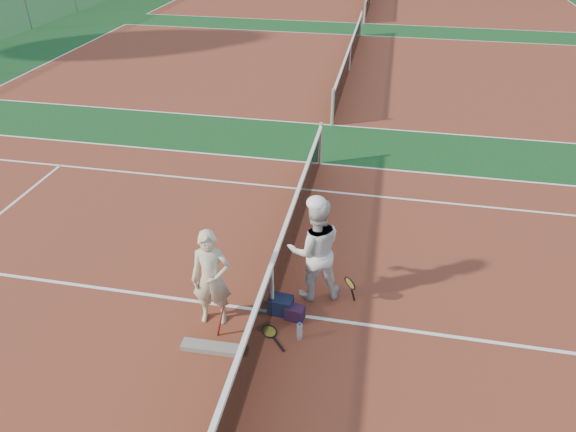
% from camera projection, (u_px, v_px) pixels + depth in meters
% --- Properties ---
extents(ground, '(130.00, 130.00, 0.00)m').
position_uv_depth(ground, '(273.00, 312.00, 8.47)').
color(ground, '#113E1A').
rests_on(ground, ground).
extents(court_main, '(23.77, 10.97, 0.01)m').
position_uv_depth(court_main, '(273.00, 312.00, 8.47)').
color(court_main, maroon).
rests_on(court_main, ground).
extents(court_far_a, '(23.77, 10.97, 0.01)m').
position_uv_depth(court_far_a, '(349.00, 70.00, 19.60)').
color(court_far_a, maroon).
rests_on(court_far_a, ground).
extents(court_far_b, '(23.77, 10.97, 0.01)m').
position_uv_depth(court_far_b, '(370.00, 3.00, 30.73)').
color(court_far_b, maroon).
rests_on(court_far_b, ground).
extents(net_main, '(0.10, 10.98, 1.02)m').
position_uv_depth(net_main, '(272.00, 289.00, 8.19)').
color(net_main, black).
rests_on(net_main, ground).
extents(net_far_a, '(0.10, 10.98, 1.02)m').
position_uv_depth(net_far_a, '(350.00, 57.00, 19.33)').
color(net_far_a, black).
rests_on(net_far_a, ground).
extents(player_a, '(0.67, 0.49, 1.69)m').
position_uv_depth(player_a, '(211.00, 279.00, 7.88)').
color(player_a, beige).
rests_on(player_a, ground).
extents(player_b, '(1.08, 0.95, 1.87)m').
position_uv_depth(player_b, '(315.00, 250.00, 8.36)').
color(player_b, silver).
rests_on(player_b, ground).
extents(racket_red, '(0.20, 0.29, 0.59)m').
position_uv_depth(racket_red, '(223.00, 322.00, 7.87)').
color(racket_red, maroon).
rests_on(racket_red, ground).
extents(racket_black_held, '(0.34, 0.34, 0.58)m').
position_uv_depth(racket_black_held, '(349.00, 291.00, 8.48)').
color(racket_black_held, black).
rests_on(racket_black_held, ground).
extents(racket_spare, '(0.60, 0.63, 0.03)m').
position_uv_depth(racket_spare, '(269.00, 331.00, 8.08)').
color(racket_spare, black).
rests_on(racket_spare, ground).
extents(sports_bag_navy, '(0.41, 0.29, 0.31)m').
position_uv_depth(sports_bag_navy, '(281.00, 305.00, 8.39)').
color(sports_bag_navy, black).
rests_on(sports_bag_navy, ground).
extents(sports_bag_purple, '(0.33, 0.25, 0.24)m').
position_uv_depth(sports_bag_purple, '(295.00, 313.00, 8.28)').
color(sports_bag_purple, '#27102C').
rests_on(sports_bag_purple, ground).
extents(net_cover_canvas, '(0.88, 0.23, 0.09)m').
position_uv_depth(net_cover_canvas, '(210.00, 347.00, 7.76)').
color(net_cover_canvas, slate).
rests_on(net_cover_canvas, ground).
extents(water_bottle, '(0.09, 0.09, 0.30)m').
position_uv_depth(water_bottle, '(300.00, 332.00, 7.89)').
color(water_bottle, '#C9EAFF').
rests_on(water_bottle, ground).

